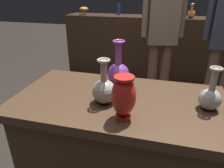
{
  "coord_description": "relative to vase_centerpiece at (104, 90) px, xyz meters",
  "views": [
    {
      "loc": [
        0.22,
        -1.02,
        1.37
      ],
      "look_at": [
        -0.04,
        -0.03,
        0.9
      ],
      "focal_mm": 33.58,
      "sensor_mm": 36.0,
      "label": 1
    }
  ],
  "objects": [
    {
      "name": "display_plinth",
      "position": [
        0.07,
        0.06,
        -0.47
      ],
      "size": [
        1.2,
        0.64,
        0.8
      ],
      "color": "#422D1E",
      "rests_on": "ground_plane"
    },
    {
      "name": "vase_tall_behind",
      "position": [
        0.54,
        0.07,
        -0.01
      ],
      "size": [
        0.11,
        0.11,
        0.23
      ],
      "color": "gray",
      "rests_on": "display_plinth"
    },
    {
      "name": "vase_centerpiece",
      "position": [
        0.0,
        0.0,
        0.0
      ],
      "size": [
        0.13,
        0.13,
        0.25
      ],
      "color": "gray",
      "rests_on": "display_plinth"
    },
    {
      "name": "vase_right_accent",
      "position": [
        0.02,
        0.25,
        0.01
      ],
      "size": [
        0.14,
        0.14,
        0.29
      ],
      "color": "#7A388E",
      "rests_on": "display_plinth"
    },
    {
      "name": "shelf_vase_right",
      "position": [
        0.59,
        2.22,
        0.17
      ],
      "size": [
        0.1,
        0.1,
        0.19
      ],
      "color": "orange",
      "rests_on": "back_display_shelf"
    },
    {
      "name": "shelf_vase_center",
      "position": [
        0.07,
        2.25,
        0.22
      ],
      "size": [
        0.12,
        0.12,
        0.19
      ],
      "color": "#E55B1E",
      "rests_on": "back_display_shelf"
    },
    {
      "name": "shelf_vase_far_left",
      "position": [
        -0.97,
        2.2,
        0.2
      ],
      "size": [
        0.14,
        0.14,
        0.11
      ],
      "color": "orange",
      "rests_on": "back_display_shelf"
    },
    {
      "name": "visitor_center_back",
      "position": [
        0.24,
        1.47,
        0.06
      ],
      "size": [
        0.46,
        0.25,
        1.6
      ],
      "rotation": [
        0.0,
        0.0,
        3.36
      ],
      "color": "brown",
      "rests_on": "ground_plane"
    },
    {
      "name": "vase_left_accent",
      "position": [
        0.13,
        -0.13,
        0.04
      ],
      "size": [
        0.12,
        0.12,
        0.22
      ],
      "color": "red",
      "rests_on": "display_plinth"
    },
    {
      "name": "back_display_shelf",
      "position": [
        0.07,
        2.26,
        -0.38
      ],
      "size": [
        2.6,
        0.4,
        0.99
      ],
      "color": "#382619",
      "rests_on": "ground_plane"
    },
    {
      "name": "shelf_vase_left",
      "position": [
        -0.45,
        2.32,
        0.19
      ],
      "size": [
        0.06,
        0.06,
        0.16
      ],
      "color": "#2D429E",
      "rests_on": "back_display_shelf"
    }
  ]
}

